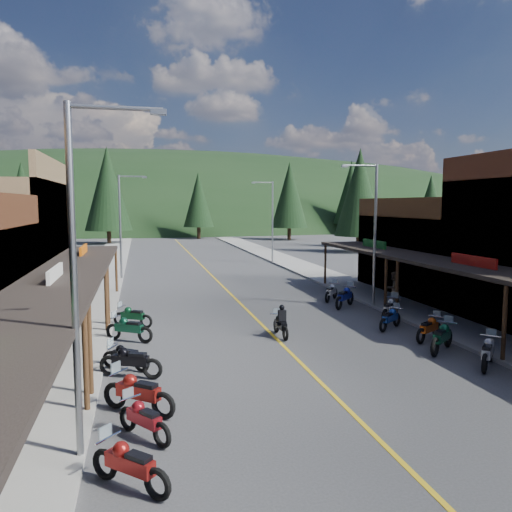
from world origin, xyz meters
TOP-DOWN VIEW (x-y plane):
  - ground at (0.00, 0.00)m, footprint 220.00×220.00m
  - centerline at (0.00, 20.00)m, footprint 0.15×90.00m
  - sidewalk_west at (-8.70, 20.00)m, footprint 3.40×94.00m
  - sidewalk_east at (8.70, 20.00)m, footprint 3.40×94.00m
  - shop_east_3 at (13.75, 11.30)m, footprint 10.90×10.20m
  - streetlight_0 at (-6.95, -6.00)m, footprint 2.16×0.18m
  - streetlight_1 at (-6.95, 22.00)m, footprint 2.16×0.18m
  - streetlight_2 at (6.95, 8.00)m, footprint 2.16×0.18m
  - streetlight_3 at (6.95, 30.00)m, footprint 2.16×0.18m
  - ridge_hill at (0.00, 135.00)m, footprint 310.00×140.00m
  - pine_1 at (-24.00, 70.00)m, footprint 5.88×5.88m
  - pine_2 at (-10.00, 58.00)m, footprint 6.72×6.72m
  - pine_3 at (4.00, 66.00)m, footprint 5.04×5.04m
  - pine_4 at (18.00, 60.00)m, footprint 5.88×5.88m
  - pine_5 at (34.00, 72.00)m, footprint 6.72×6.72m
  - pine_6 at (46.00, 64.00)m, footprint 5.04×5.04m
  - pine_9 at (24.00, 45.00)m, footprint 4.93×4.93m
  - pine_10 at (-18.00, 50.00)m, footprint 5.38×5.38m
  - pine_11 at (20.00, 38.00)m, footprint 5.82×5.82m
  - bike_west_4 at (-5.97, -7.47)m, footprint 1.96×1.93m
  - bike_west_5 at (-5.67, -5.27)m, footprint 1.67×1.97m
  - bike_west_6 at (-5.81, -3.70)m, footprint 2.32×2.07m
  - bike_west_7 at (-6.07, -0.65)m, footprint 2.30×1.59m
  - bike_west_8 at (-6.25, 0.19)m, footprint 1.89×1.56m
  - bike_west_9 at (-6.20, 3.91)m, footprint 2.24×1.79m
  - bike_west_10 at (-6.08, 6.44)m, footprint 2.09×1.66m
  - bike_east_6 at (6.34, -2.48)m, footprint 2.04×2.04m
  - bike_east_7 at (5.86, -0.42)m, footprint 2.25×2.02m
  - bike_east_8 at (6.30, 1.16)m, footprint 2.11×1.67m
  - bike_east_9 at (5.61, 3.29)m, footprint 1.99×1.71m
  - bike_east_10 at (6.44, 4.88)m, footprint 2.15×2.16m
  - bike_east_11 at (5.53, 8.39)m, footprint 2.22×2.20m
  - bike_east_12 at (5.52, 10.39)m, footprint 1.85×2.05m
  - rider_on_bike at (0.29, 3.21)m, footprint 0.68×1.95m
  - pedestrian_east_b at (8.31, 8.01)m, footprint 1.02×0.77m

SIDE VIEW (x-z plane):
  - ground at x=0.00m, z-range 0.00..0.00m
  - ridge_hill at x=0.00m, z-range -30.00..30.00m
  - centerline at x=0.00m, z-range 0.00..0.01m
  - sidewalk_west at x=-8.70m, z-range 0.00..0.15m
  - sidewalk_east at x=8.70m, z-range 0.00..0.15m
  - bike_west_8 at x=-6.25m, z-range 0.00..1.07m
  - bike_west_5 at x=-5.67m, z-range 0.00..1.12m
  - bike_east_9 at x=5.61m, z-range 0.00..1.14m
  - bike_west_10 at x=-6.08m, z-range 0.00..1.16m
  - bike_east_8 at x=6.30m, z-range 0.00..1.18m
  - bike_west_4 at x=-5.97m, z-range 0.00..1.18m
  - rider_on_bike at x=0.29m, z-range -0.15..1.33m
  - bike_east_12 at x=5.52m, z-range 0.00..1.19m
  - bike_east_6 at x=6.34m, z-range 0.00..1.23m
  - bike_west_9 at x=-6.20m, z-range 0.00..1.25m
  - bike_west_7 at x=-6.07m, z-range 0.00..1.25m
  - bike_east_7 at x=5.86m, z-range 0.00..1.30m
  - bike_east_10 at x=6.44m, z-range 0.00..1.31m
  - bike_west_6 at x=-5.81m, z-range 0.00..1.34m
  - bike_east_11 at x=5.53m, z-range 0.00..1.34m
  - pedestrian_east_b at x=8.31m, z-range 0.15..2.01m
  - shop_east_3 at x=13.75m, z-range -0.57..5.63m
  - streetlight_0 at x=-6.95m, z-range 0.46..8.46m
  - streetlight_1 at x=-6.95m, z-range 0.46..8.46m
  - streetlight_2 at x=6.95m, z-range 0.46..8.46m
  - streetlight_3 at x=6.95m, z-range 0.46..8.46m
  - pine_9 at x=24.00m, z-range 0.98..11.78m
  - pine_3 at x=4.00m, z-range 0.98..11.98m
  - pine_6 at x=46.00m, z-range 0.98..11.98m
  - pine_10 at x=-18.00m, z-range 0.98..12.58m
  - pine_11 at x=20.00m, z-range 0.99..13.39m
  - pine_1 at x=-24.00m, z-range 0.99..13.49m
  - pine_4 at x=18.00m, z-range 0.99..13.49m
  - pine_2 at x=-10.00m, z-range 0.99..14.99m
  - pine_5 at x=34.00m, z-range 0.99..14.99m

